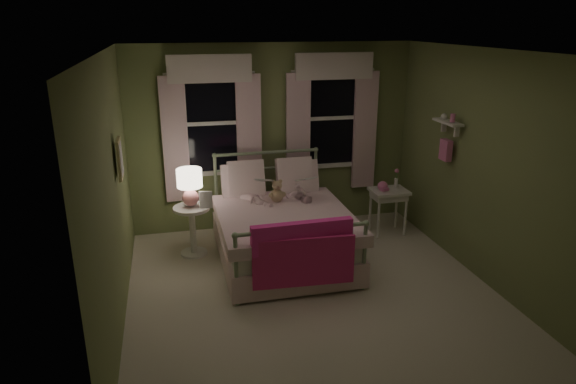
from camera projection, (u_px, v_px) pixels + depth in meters
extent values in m
plane|color=beige|center=(312.00, 292.00, 5.72)|extent=(4.20, 4.20, 0.00)
plane|color=white|center=(316.00, 51.00, 4.89)|extent=(4.20, 4.20, 0.00)
plane|color=#778751|center=(273.00, 138.00, 7.24)|extent=(4.00, 0.00, 4.00)
plane|color=#778751|center=(403.00, 274.00, 3.37)|extent=(4.00, 0.00, 4.00)
plane|color=#778751|center=(112.00, 195.00, 4.87)|extent=(0.00, 4.20, 4.20)
plane|color=#778751|center=(486.00, 169.00, 5.75)|extent=(0.00, 4.20, 4.20)
cube|color=white|center=(282.00, 228.00, 6.38)|extent=(1.44, 1.94, 0.26)
cube|color=white|center=(282.00, 246.00, 6.46)|extent=(1.54, 2.02, 0.30)
cube|color=white|center=(285.00, 219.00, 6.19)|extent=(1.58, 1.75, 0.14)
cylinder|color=#9EB793|center=(227.00, 242.00, 6.27)|extent=(0.04, 1.90, 0.04)
cylinder|color=#9EB793|center=(334.00, 232.00, 6.57)|extent=(0.04, 1.90, 0.04)
cylinder|color=#9EB793|center=(216.00, 196.00, 7.07)|extent=(0.04, 0.04, 1.15)
cylinder|color=#9EB793|center=(315.00, 188.00, 7.39)|extent=(0.04, 0.04, 1.15)
sphere|color=#9EB793|center=(214.00, 156.00, 6.89)|extent=(0.07, 0.07, 0.07)
sphere|color=#9EB793|center=(316.00, 150.00, 7.20)|extent=(0.07, 0.07, 0.07)
cylinder|color=#9EB793|center=(266.00, 153.00, 7.05)|extent=(1.42, 0.04, 0.04)
cylinder|color=#9EB793|center=(266.00, 168.00, 7.12)|extent=(1.38, 0.03, 0.03)
cylinder|color=#9EB793|center=(236.00, 271.00, 5.34)|extent=(0.04, 0.04, 0.80)
cylinder|color=#9EB793|center=(364.00, 257.00, 5.65)|extent=(0.04, 0.04, 0.80)
sphere|color=#9EB793|center=(235.00, 236.00, 5.21)|extent=(0.07, 0.07, 0.07)
sphere|color=#9EB793|center=(366.00, 223.00, 5.52)|extent=(0.07, 0.07, 0.07)
cylinder|color=#9EB793|center=(302.00, 229.00, 5.37)|extent=(1.42, 0.04, 0.04)
cube|color=white|center=(243.00, 185.00, 6.82)|extent=(0.55, 0.32, 0.57)
cube|color=white|center=(298.00, 181.00, 6.99)|extent=(0.55, 0.32, 0.57)
cube|color=white|center=(246.00, 179.00, 6.81)|extent=(0.48, 0.30, 0.51)
cube|color=white|center=(294.00, 175.00, 6.96)|extent=(0.48, 0.30, 0.51)
cube|color=#F8309F|center=(302.00, 236.00, 5.39)|extent=(1.10, 0.13, 0.32)
cube|color=#DC2B78|center=(304.00, 262.00, 5.42)|extent=(1.10, 0.10, 0.55)
imported|color=#F7D1DD|center=(253.00, 178.00, 6.57)|extent=(0.34, 0.29, 0.78)
imported|color=#F7D1DD|center=(295.00, 179.00, 6.71)|extent=(0.38, 0.33, 0.67)
imported|color=beige|center=(256.00, 183.00, 6.33)|extent=(0.23, 0.18, 0.26)
imported|color=beige|center=(300.00, 184.00, 6.47)|extent=(0.22, 0.16, 0.26)
sphere|color=tan|center=(277.00, 195.00, 6.56)|extent=(0.17, 0.17, 0.17)
sphere|color=tan|center=(277.00, 186.00, 6.49)|extent=(0.12, 0.12, 0.12)
sphere|color=tan|center=(274.00, 182.00, 6.46)|extent=(0.05, 0.05, 0.05)
sphere|color=tan|center=(280.00, 181.00, 6.48)|extent=(0.05, 0.05, 0.05)
sphere|color=tan|center=(271.00, 195.00, 6.50)|extent=(0.07, 0.07, 0.07)
sphere|color=tan|center=(283.00, 194.00, 6.54)|extent=(0.07, 0.07, 0.07)
sphere|color=#8C6B51|center=(278.00, 187.00, 6.44)|extent=(0.04, 0.04, 0.04)
cylinder|color=white|center=(191.00, 208.00, 6.45)|extent=(0.46, 0.46, 0.04)
cylinder|color=white|center=(193.00, 231.00, 6.55)|extent=(0.08, 0.08, 0.60)
cylinder|color=white|center=(194.00, 253.00, 6.65)|extent=(0.34, 0.34, 0.03)
sphere|color=#DB8187|center=(191.00, 198.00, 6.41)|extent=(0.21, 0.21, 0.21)
cylinder|color=pink|center=(190.00, 189.00, 6.37)|extent=(0.03, 0.03, 0.13)
cylinder|color=#FFEAC6|center=(189.00, 178.00, 6.32)|extent=(0.31, 0.31, 0.23)
imported|color=beige|center=(200.00, 208.00, 6.39)|extent=(0.21, 0.25, 0.02)
cube|color=white|center=(389.00, 191.00, 7.10)|extent=(0.50, 0.40, 0.04)
cube|color=white|center=(389.00, 196.00, 7.12)|extent=(0.44, 0.34, 0.08)
cylinder|color=white|center=(379.00, 218.00, 7.02)|extent=(0.04, 0.04, 0.60)
cylinder|color=white|center=(405.00, 215.00, 7.11)|extent=(0.04, 0.04, 0.60)
cylinder|color=white|center=(370.00, 210.00, 7.30)|extent=(0.04, 0.04, 0.60)
cylinder|color=white|center=(396.00, 208.00, 7.38)|extent=(0.04, 0.04, 0.60)
sphere|color=pink|center=(383.00, 186.00, 7.05)|extent=(0.14, 0.14, 0.14)
cube|color=pink|center=(385.00, 190.00, 6.98)|extent=(0.11, 0.06, 0.04)
cylinder|color=white|center=(396.00, 183.00, 7.14)|extent=(0.05, 0.05, 0.14)
cylinder|color=#4C7F3F|center=(396.00, 176.00, 7.11)|extent=(0.01, 0.01, 0.12)
sphere|color=pink|center=(397.00, 171.00, 7.09)|extent=(0.06, 0.06, 0.06)
cube|color=black|center=(212.00, 123.00, 6.96)|extent=(0.76, 0.02, 1.35)
cube|color=white|center=(209.00, 71.00, 6.72)|extent=(0.84, 0.05, 0.06)
cube|color=white|center=(214.00, 173.00, 7.17)|extent=(0.84, 0.05, 0.06)
cube|color=white|center=(182.00, 125.00, 6.86)|extent=(0.06, 0.05, 1.40)
cube|color=white|center=(241.00, 122.00, 7.03)|extent=(0.06, 0.05, 1.40)
cube|color=white|center=(212.00, 123.00, 6.94)|extent=(0.76, 0.04, 0.05)
cube|color=white|center=(175.00, 140.00, 6.86)|extent=(0.34, 0.06, 1.70)
cube|color=white|center=(249.00, 137.00, 7.08)|extent=(0.34, 0.06, 1.70)
cube|color=white|center=(210.00, 69.00, 6.65)|extent=(1.10, 0.08, 0.36)
cylinder|color=white|center=(209.00, 73.00, 6.71)|extent=(1.20, 0.03, 0.03)
cube|color=black|center=(331.00, 118.00, 7.34)|extent=(0.76, 0.02, 1.35)
cube|color=white|center=(333.00, 68.00, 7.09)|extent=(0.84, 0.05, 0.06)
cube|color=white|center=(330.00, 165.00, 7.54)|extent=(0.84, 0.05, 0.06)
cube|color=white|center=(304.00, 119.00, 7.23)|extent=(0.06, 0.05, 1.40)
cube|color=white|center=(358.00, 117.00, 7.40)|extent=(0.06, 0.05, 1.40)
cube|color=white|center=(331.00, 118.00, 7.32)|extent=(0.76, 0.04, 0.05)
cube|color=white|center=(298.00, 134.00, 7.23)|extent=(0.34, 0.06, 1.70)
cube|color=silver|center=(365.00, 131.00, 7.45)|extent=(0.34, 0.06, 1.70)
cube|color=white|center=(334.00, 66.00, 7.02)|extent=(1.10, 0.08, 0.36)
cylinder|color=white|center=(333.00, 70.00, 7.08)|extent=(1.20, 0.03, 0.03)
cube|color=white|center=(448.00, 122.00, 6.24)|extent=(0.15, 0.50, 0.03)
cube|color=white|center=(457.00, 131.00, 6.14)|extent=(0.06, 0.03, 0.14)
cube|color=white|center=(444.00, 126.00, 6.41)|extent=(0.06, 0.03, 0.14)
cylinder|color=pink|center=(453.00, 118.00, 6.12)|extent=(0.06, 0.06, 0.10)
sphere|color=white|center=(444.00, 117.00, 6.32)|extent=(0.08, 0.08, 0.08)
cube|color=pink|center=(446.00, 150.00, 6.35)|extent=(0.08, 0.18, 0.26)
cube|color=beige|center=(120.00, 159.00, 5.37)|extent=(0.03, 0.32, 0.42)
cube|color=silver|center=(121.00, 159.00, 5.37)|extent=(0.01, 0.25, 0.34)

